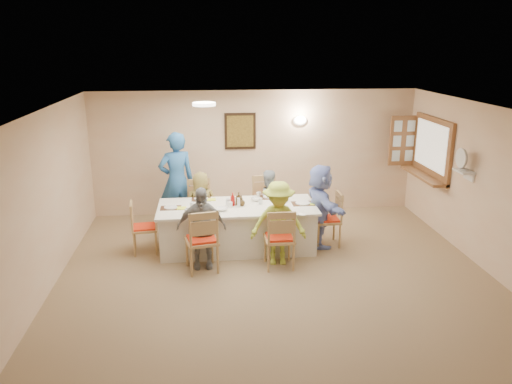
{
  "coord_description": "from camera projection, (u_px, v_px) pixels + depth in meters",
  "views": [
    {
      "loc": [
        -1.01,
        -6.34,
        3.38
      ],
      "look_at": [
        -0.2,
        1.4,
        1.05
      ],
      "focal_mm": 35.0,
      "sensor_mm": 36.0,
      "label": 1
    }
  ],
  "objects": [
    {
      "name": "plate_bl",
      "position": [
        201.0,
        199.0,
        8.69
      ],
      "size": [
        0.24,
        0.24,
        0.02
      ],
      "primitive_type": "cylinder",
      "color": "white",
      "rests_on": "dining_table"
    },
    {
      "name": "chair_back_left",
      "position": [
        202.0,
        207.0,
        9.13
      ],
      "size": [
        0.56,
        0.56,
        0.99
      ],
      "primitive_type": null,
      "rotation": [
        0.0,
        0.0,
        0.2
      ],
      "color": "tan",
      "rests_on": "ground"
    },
    {
      "name": "plate_re",
      "position": [
        303.0,
        203.0,
        8.46
      ],
      "size": [
        0.25,
        0.25,
        0.02
      ],
      "primitive_type": "cylinder",
      "color": "white",
      "rests_on": "dining_table"
    },
    {
      "name": "shutter_door",
      "position": [
        403.0,
        141.0,
        9.98
      ],
      "size": [
        0.55,
        0.04,
        1.0
      ],
      "primitive_type": "cube",
      "color": "brown",
      "rests_on": "room_walls"
    },
    {
      "name": "chair_left_end",
      "position": [
        144.0,
        227.0,
        8.29
      ],
      "size": [
        0.47,
        0.47,
        0.89
      ],
      "primitive_type": null,
      "rotation": [
        0.0,
        0.0,
        1.68
      ],
      "color": "tan",
      "rests_on": "ground"
    },
    {
      "name": "plate_fl",
      "position": [
        201.0,
        215.0,
        7.89
      ],
      "size": [
        0.25,
        0.25,
        0.02
      ],
      "primitive_type": "cylinder",
      "color": "white",
      "rests_on": "dining_table"
    },
    {
      "name": "ground",
      "position": [
        280.0,
        290.0,
        7.11
      ],
      "size": [
        7.0,
        7.0,
        0.0
      ],
      "primitive_type": "plane",
      "color": "#877156"
    },
    {
      "name": "drinking_glass",
      "position": [
        228.0,
        202.0,
        8.37
      ],
      "size": [
        0.07,
        0.07,
        0.11
      ],
      "primitive_type": "cylinder",
      "color": "silver",
      "rests_on": "dining_table"
    },
    {
      "name": "placemat_bl",
      "position": [
        201.0,
        199.0,
        8.69
      ],
      "size": [
        0.33,
        0.25,
        0.01
      ],
      "primitive_type": "cube",
      "color": "#472B19",
      "rests_on": "dining_table"
    },
    {
      "name": "serving_hatch",
      "position": [
        432.0,
        148.0,
        9.29
      ],
      "size": [
        0.06,
        1.5,
        1.15
      ],
      "primitive_type": "cube",
      "color": "brown",
      "rests_on": "room_walls"
    },
    {
      "name": "chair_front_left",
      "position": [
        202.0,
        239.0,
        7.6
      ],
      "size": [
        0.57,
        0.57,
        1.02
      ],
      "primitive_type": null,
      "rotation": [
        0.0,
        0.0,
        3.33
      ],
      "color": "tan",
      "rests_on": "ground"
    },
    {
      "name": "napkin_le",
      "position": [
        182.0,
        208.0,
        8.21
      ],
      "size": [
        0.15,
        0.15,
        0.01
      ],
      "primitive_type": "cube",
      "color": "#EDFF35",
      "rests_on": "dining_table"
    },
    {
      "name": "placemat_br",
      "position": [
        269.0,
        197.0,
        8.81
      ],
      "size": [
        0.37,
        0.27,
        0.01
      ],
      "primitive_type": "cube",
      "color": "#472B19",
      "rests_on": "dining_table"
    },
    {
      "name": "plate_le",
      "position": [
        171.0,
        207.0,
        8.24
      ],
      "size": [
        0.22,
        0.22,
        0.01
      ],
      "primitive_type": "cylinder",
      "color": "white",
      "rests_on": "dining_table"
    },
    {
      "name": "dining_table",
      "position": [
        237.0,
        227.0,
        8.46
      ],
      "size": [
        2.64,
        1.12,
        0.76
      ],
      "primitive_type": "cube",
      "color": "white",
      "rests_on": "ground"
    },
    {
      "name": "diner_back_right",
      "position": [
        267.0,
        202.0,
        9.11
      ],
      "size": [
        0.71,
        0.61,
        1.19
      ],
      "primitive_type": "imported",
      "rotation": [
        0.0,
        0.0,
        3.28
      ],
      "color": "#9DA9B5",
      "rests_on": "ground"
    },
    {
      "name": "condiment_brown",
      "position": [
        239.0,
        199.0,
        8.37
      ],
      "size": [
        0.14,
        0.14,
        0.22
      ],
      "primitive_type": "imported",
      "rotation": [
        0.0,
        0.0,
        -0.21
      ],
      "color": "#38270F",
      "rests_on": "dining_table"
    },
    {
      "name": "napkin_bl",
      "position": [
        212.0,
        199.0,
        8.66
      ],
      "size": [
        0.15,
        0.15,
        0.01
      ],
      "primitive_type": "cube",
      "color": "#EDFF35",
      "rests_on": "dining_table"
    },
    {
      "name": "diner_back_left",
      "position": [
        201.0,
        204.0,
        8.99
      ],
      "size": [
        0.67,
        0.51,
        1.18
      ],
      "primitive_type": "imported",
      "rotation": [
        0.0,
        0.0,
        3.26
      ],
      "color": "olive",
      "rests_on": "ground"
    },
    {
      "name": "napkin_fl",
      "position": [
        213.0,
        215.0,
        7.86
      ],
      "size": [
        0.13,
        0.13,
        0.01
      ],
      "primitive_type": "cube",
      "color": "#EDFF35",
      "rests_on": "dining_table"
    },
    {
      "name": "teacup_a",
      "position": [
        188.0,
        212.0,
        7.92
      ],
      "size": [
        0.16,
        0.16,
        0.09
      ],
      "primitive_type": "imported",
      "rotation": [
        0.0,
        0.0,
        -0.16
      ],
      "color": "white",
      "rests_on": "dining_table"
    },
    {
      "name": "condiment_malt",
      "position": [
        242.0,
        202.0,
        8.35
      ],
      "size": [
        0.17,
        0.17,
        0.14
      ],
      "primitive_type": "imported",
      "rotation": [
        0.0,
        0.0,
        -0.27
      ],
      "color": "#38270F",
      "rests_on": "dining_table"
    },
    {
      "name": "desk_fan",
      "position": [
        463.0,
        162.0,
        7.97
      ],
      "size": [
        0.3,
        0.3,
        0.28
      ],
      "primitive_type": null,
      "color": "#A5A5A8",
      "rests_on": "fan_shelf"
    },
    {
      "name": "wall_picture",
      "position": [
        240.0,
        131.0,
        9.89
      ],
      "size": [
        0.62,
        0.05,
        0.72
      ],
      "color": "black",
      "rests_on": "room_walls"
    },
    {
      "name": "napkin_br",
      "position": [
        280.0,
        197.0,
        8.78
      ],
      "size": [
        0.13,
        0.13,
        0.01
      ],
      "primitive_type": "cube",
      "color": "#EDFF35",
      "rests_on": "dining_table"
    },
    {
      "name": "chair_back_right",
      "position": [
        267.0,
        204.0,
        9.25
      ],
      "size": [
        0.55,
        0.55,
        1.02
      ],
      "primitive_type": null,
      "rotation": [
        0.0,
        0.0,
        0.13
      ],
      "color": "tan",
      "rests_on": "ground"
    },
    {
      "name": "napkin_re",
      "position": [
        314.0,
        204.0,
        8.43
      ],
      "size": [
        0.14,
        0.14,
        0.01
      ],
      "primitive_type": "cube",
      "color": "#EDFF35",
      "rests_on": "dining_table"
    },
    {
      "name": "fan_shelf",
      "position": [
        464.0,
        171.0,
        8.02
      ],
      "size": [
        0.22,
        0.36,
        0.03
      ],
      "primitive_type": "cube",
      "color": "white",
      "rests_on": "room_walls"
    },
    {
      "name": "diner_right_end",
      "position": [
        320.0,
        205.0,
        8.51
      ],
      "size": [
        1.44,
        0.76,
        1.44
      ],
      "primitive_type": "imported",
      "rotation": [
        0.0,
        0.0,
        1.7
      ],
      "color": "#92A5EE",
      "rests_on": "ground"
    },
    {
      "name": "room_walls",
      "position": [
        282.0,
        188.0,
        6.67
      ],
      "size": [
        7.0,
        7.0,
        7.0
      ],
      "color": "#DAAB86",
      "rests_on": "ground"
    },
    {
      "name": "chair_right_end",
      "position": [
        327.0,
        219.0,
        8.59
      ],
      "size": [
        0.46,
        0.46,
        0.95
      ],
      "primitive_type": null,
      "rotation": [
        0.0,
        0.0,
        -1.56
      ],
      "color": "tan",
      "rests_on": "ground"
    },
    {
      "name": "bowl_b",
      "position": [
        256.0,
        199.0,
        8.62
      ],
      "size": [
        0.22,
        0.22,
        0.05
      ],
      "primitive_type": "imported",
      "rotation": [
        0.0,
        0.0,
        -0.13
      ],
      "color": "white",
      "rests_on": "dining_table"
    },
    {
      "name": "ceiling_light",
      "position": [
        204.0,
        104.0,
        7.73
      ],
      "size": [
        0.36,
        0.36,
        0.05
      ],
      "primitive_type": "cylinder",
      "color": "white",
      "rests_on": "room_walls"
    },
    {
      "name": "placemat_le",
      "position": [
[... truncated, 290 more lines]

